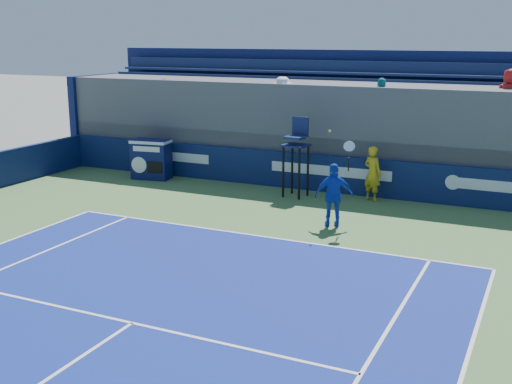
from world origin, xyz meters
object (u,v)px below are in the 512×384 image
at_px(ball_person, 373,173).
at_px(tennis_player, 334,195).
at_px(umpire_chair, 296,148).
at_px(match_clock, 151,158).

height_order(ball_person, tennis_player, tennis_player).
distance_m(umpire_chair, tennis_player, 3.42).
xyz_separation_m(ball_person, match_clock, (-7.82, -0.26, -0.11)).
xyz_separation_m(ball_person, tennis_player, (-0.19, -3.09, 0.01)).
distance_m(match_clock, umpire_chair, 5.58).
relative_size(match_clock, umpire_chair, 0.57).
distance_m(ball_person, match_clock, 7.82).
bearing_deg(umpire_chair, match_clock, 177.77).
bearing_deg(match_clock, ball_person, 1.93).
xyz_separation_m(match_clock, tennis_player, (7.62, -2.83, 0.12)).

